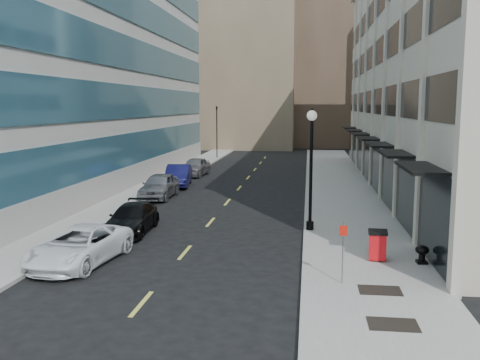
% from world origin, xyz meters
% --- Properties ---
extents(ground, '(160.00, 160.00, 0.00)m').
position_xyz_m(ground, '(0.00, 0.00, 0.00)').
color(ground, black).
rests_on(ground, ground).
extents(sidewalk_right, '(5.00, 80.00, 0.15)m').
position_xyz_m(sidewalk_right, '(7.50, 20.00, 0.07)').
color(sidewalk_right, gray).
rests_on(sidewalk_right, ground).
extents(sidewalk_left, '(3.00, 80.00, 0.15)m').
position_xyz_m(sidewalk_left, '(-6.50, 20.00, 0.07)').
color(sidewalk_left, gray).
rests_on(sidewalk_left, ground).
extents(building_right, '(15.30, 46.50, 18.25)m').
position_xyz_m(building_right, '(16.94, 26.99, 8.99)').
color(building_right, '#B4AD99').
rests_on(building_right, ground).
extents(building_left, '(16.14, 46.00, 20.00)m').
position_xyz_m(building_left, '(-15.95, 27.00, 9.99)').
color(building_left, beige).
rests_on(building_left, ground).
extents(skyline_tan_near, '(14.00, 18.00, 28.00)m').
position_xyz_m(skyline_tan_near, '(-4.00, 68.00, 14.00)').
color(skyline_tan_near, '#7E6A52').
rests_on(skyline_tan_near, ground).
extents(skyline_brown, '(12.00, 16.00, 34.00)m').
position_xyz_m(skyline_brown, '(8.00, 72.00, 17.00)').
color(skyline_brown, brown).
rests_on(skyline_brown, ground).
extents(skyline_tan_far, '(12.00, 14.00, 22.00)m').
position_xyz_m(skyline_tan_far, '(-14.00, 78.00, 11.00)').
color(skyline_tan_far, '#7E6A52').
rests_on(skyline_tan_far, ground).
extents(skyline_stone, '(10.00, 14.00, 20.00)m').
position_xyz_m(skyline_stone, '(18.00, 66.00, 10.00)').
color(skyline_stone, '#B4AD99').
rests_on(skyline_stone, ground).
extents(grate_mid, '(1.40, 1.00, 0.01)m').
position_xyz_m(grate_mid, '(7.60, 1.00, 0.15)').
color(grate_mid, black).
rests_on(grate_mid, sidewalk_right).
extents(grate_far, '(1.40, 1.00, 0.01)m').
position_xyz_m(grate_far, '(7.60, 3.80, 0.15)').
color(grate_far, black).
rests_on(grate_far, sidewalk_right).
extents(road_centerline, '(0.15, 68.20, 0.01)m').
position_xyz_m(road_centerline, '(0.00, 17.00, 0.01)').
color(road_centerline, '#D8CC4C').
rests_on(road_centerline, ground).
extents(traffic_signal, '(0.66, 0.66, 6.98)m').
position_xyz_m(traffic_signal, '(-5.50, 48.00, 5.72)').
color(traffic_signal, black).
rests_on(traffic_signal, ground).
extents(car_white_van, '(3.06, 5.53, 1.47)m').
position_xyz_m(car_white_van, '(-3.73, 5.84, 0.73)').
color(car_white_van, white).
rests_on(car_white_van, ground).
extents(car_black_pickup, '(2.12, 4.84, 1.39)m').
position_xyz_m(car_black_pickup, '(-3.42, 11.21, 0.69)').
color(car_black_pickup, black).
rests_on(car_black_pickup, ground).
extents(car_silver_sedan, '(1.99, 4.92, 1.67)m').
position_xyz_m(car_silver_sedan, '(-4.80, 21.00, 0.84)').
color(car_silver_sedan, gray).
rests_on(car_silver_sedan, ground).
extents(car_blue_sedan, '(2.38, 5.20, 1.65)m').
position_xyz_m(car_blue_sedan, '(-4.80, 26.31, 0.83)').
color(car_blue_sedan, '#131347').
rests_on(car_blue_sedan, ground).
extents(car_grey_sedan, '(2.27, 4.88, 1.62)m').
position_xyz_m(car_grey_sedan, '(-4.80, 32.57, 0.81)').
color(car_grey_sedan, slate).
rests_on(car_grey_sedan, ground).
extents(trash_bin, '(0.79, 0.86, 1.19)m').
position_xyz_m(trash_bin, '(7.94, 7.40, 0.79)').
color(trash_bin, red).
rests_on(trash_bin, sidewalk_right).
extents(lamppost, '(0.50, 0.50, 5.97)m').
position_xyz_m(lamppost, '(5.30, 12.34, 3.66)').
color(lamppost, black).
rests_on(lamppost, sidewalk_right).
extents(sign_post, '(0.26, 0.08, 2.19)m').
position_xyz_m(sign_post, '(6.39, 4.35, 1.58)').
color(sign_post, slate).
rests_on(sign_post, sidewalk_right).
extents(urn_planter, '(0.52, 0.52, 0.72)m').
position_xyz_m(urn_planter, '(9.60, 7.14, 0.59)').
color(urn_planter, black).
rests_on(urn_planter, sidewalk_right).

